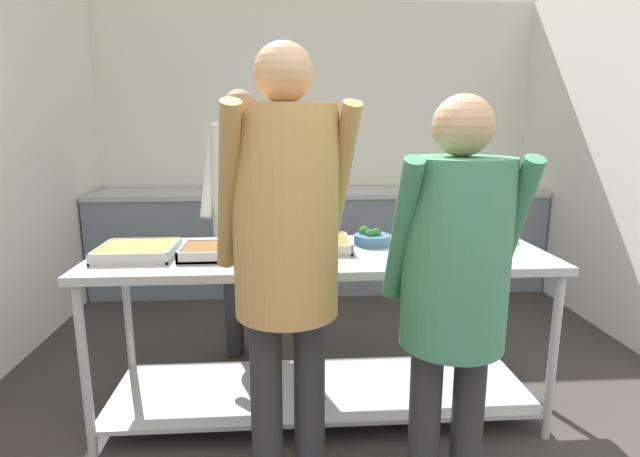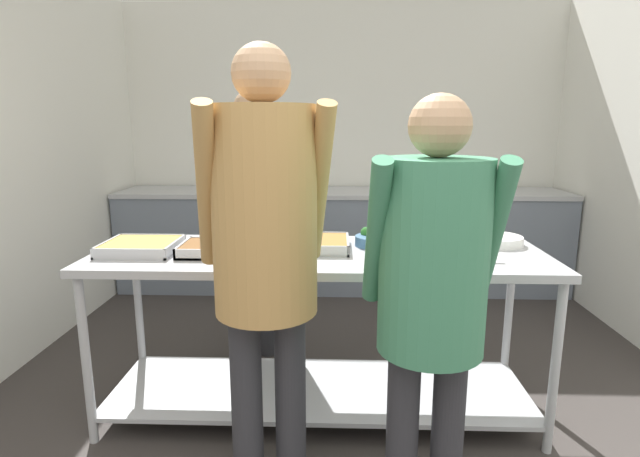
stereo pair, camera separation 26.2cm
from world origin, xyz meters
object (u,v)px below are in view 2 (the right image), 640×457
(serving_tray_greens, at_px, (222,249))
(broccoli_bowl, at_px, (373,240))
(serving_tray_vegetables, at_px, (310,244))
(water_bottle, at_px, (275,180))
(plate_stack, at_px, (497,240))
(serving_tray_roast, at_px, (141,247))
(cook_behind_counter, at_px, (253,197))
(guest_serving_left, at_px, (265,238))
(sauce_pan, at_px, (444,252))
(guest_serving_right, at_px, (432,279))

(serving_tray_greens, height_order, broccoli_bowl, broccoli_bowl)
(serving_tray_vegetables, bearing_deg, water_bottle, 102.11)
(serving_tray_vegetables, xyz_separation_m, plate_stack, (1.00, 0.13, -0.00))
(serving_tray_roast, distance_m, serving_tray_vegetables, 0.86)
(broccoli_bowl, distance_m, cook_behind_counter, 0.93)
(guest_serving_left, bearing_deg, cook_behind_counter, 101.39)
(serving_tray_roast, height_order, guest_serving_left, guest_serving_left)
(water_bottle, bearing_deg, cook_behind_counter, -88.89)
(guest_serving_left, bearing_deg, water_bottle, 96.29)
(cook_behind_counter, xyz_separation_m, water_bottle, (-0.03, 1.37, -0.05))
(plate_stack, xyz_separation_m, guest_serving_left, (-1.13, -0.86, 0.20))
(sauce_pan, relative_size, guest_serving_left, 0.20)
(guest_serving_right, bearing_deg, cook_behind_counter, 120.73)
(serving_tray_greens, bearing_deg, cook_behind_counter, 87.09)
(broccoli_bowl, height_order, sauce_pan, broccoli_bowl)
(serving_tray_vegetables, bearing_deg, plate_stack, 7.16)
(plate_stack, xyz_separation_m, cook_behind_counter, (-1.41, 0.50, 0.15))
(guest_serving_left, xyz_separation_m, water_bottle, (-0.30, 2.72, -0.09))
(plate_stack, distance_m, cook_behind_counter, 1.50)
(water_bottle, bearing_deg, broccoli_bowl, -68.41)
(serving_tray_greens, height_order, plate_stack, serving_tray_greens)
(guest_serving_right, height_order, water_bottle, guest_serving_right)
(serving_tray_roast, distance_m, plate_stack, 1.88)
(guest_serving_left, distance_m, water_bottle, 2.74)
(serving_tray_roast, xyz_separation_m, plate_stack, (1.86, 0.22, -0.00))
(guest_serving_right, xyz_separation_m, water_bottle, (-0.90, 2.84, 0.02))
(guest_serving_left, bearing_deg, guest_serving_right, -10.69)
(plate_stack, height_order, guest_serving_right, guest_serving_right)
(serving_tray_greens, relative_size, sauce_pan, 1.10)
(serving_tray_roast, bearing_deg, water_bottle, 78.29)
(broccoli_bowl, bearing_deg, guest_serving_right, -81.21)
(cook_behind_counter, bearing_deg, serving_tray_roast, -122.59)
(broccoli_bowl, xyz_separation_m, guest_serving_right, (0.14, -0.92, 0.07))
(plate_stack, xyz_separation_m, water_bottle, (-1.43, 1.87, 0.11))
(sauce_pan, distance_m, guest_serving_left, 0.96)
(cook_behind_counter, bearing_deg, serving_tray_greens, -92.91)
(serving_tray_vegetables, distance_m, broccoli_bowl, 0.34)
(guest_serving_right, relative_size, cook_behind_counter, 0.94)
(broccoli_bowl, distance_m, guest_serving_right, 0.93)
(serving_tray_vegetables, height_order, plate_stack, serving_tray_vegetables)
(broccoli_bowl, relative_size, sauce_pan, 0.53)
(broccoli_bowl, distance_m, plate_stack, 0.68)
(sauce_pan, height_order, guest_serving_right, guest_serving_right)
(sauce_pan, relative_size, water_bottle, 1.70)
(broccoli_bowl, xyz_separation_m, plate_stack, (0.67, 0.05, -0.01))
(sauce_pan, relative_size, cook_behind_counter, 0.21)
(plate_stack, bearing_deg, sauce_pan, -137.24)
(broccoli_bowl, bearing_deg, serving_tray_roast, -172.15)
(guest_serving_left, height_order, water_bottle, guest_serving_left)
(broccoli_bowl, height_order, plate_stack, broccoli_bowl)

